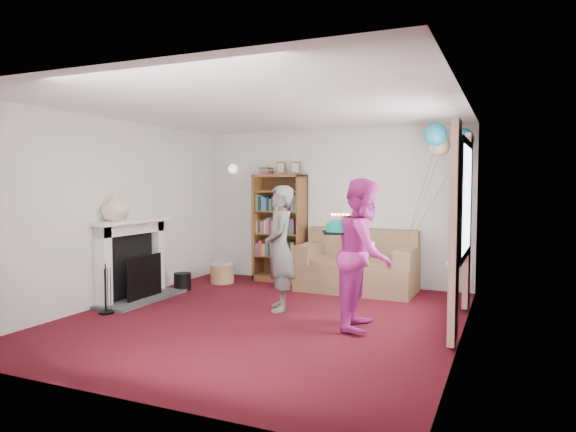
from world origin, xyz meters
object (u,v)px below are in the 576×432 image
at_px(bookcase, 280,229).
at_px(person_striped, 280,248).
at_px(birthday_cake, 340,227).
at_px(person_magenta, 364,253).
at_px(sofa, 358,268).

height_order(bookcase, person_striped, bookcase).
xyz_separation_m(bookcase, person_striped, (0.83, -1.84, -0.07)).
xyz_separation_m(person_striped, birthday_cake, (0.92, -0.37, 0.33)).
distance_m(person_striped, person_magenta, 1.25).
bearing_deg(bookcase, person_striped, -65.83).
xyz_separation_m(bookcase, sofa, (1.41, -0.23, -0.53)).
distance_m(bookcase, sofa, 1.52).
distance_m(person_magenta, birthday_cake, 0.40).
distance_m(person_striped, birthday_cake, 1.04).
relative_size(bookcase, person_striped, 1.24).
bearing_deg(person_striped, person_magenta, 46.25).
relative_size(sofa, person_striped, 1.08).
height_order(bookcase, person_magenta, bookcase).
distance_m(bookcase, birthday_cake, 2.82).
bearing_deg(birthday_cake, person_striped, 158.32).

